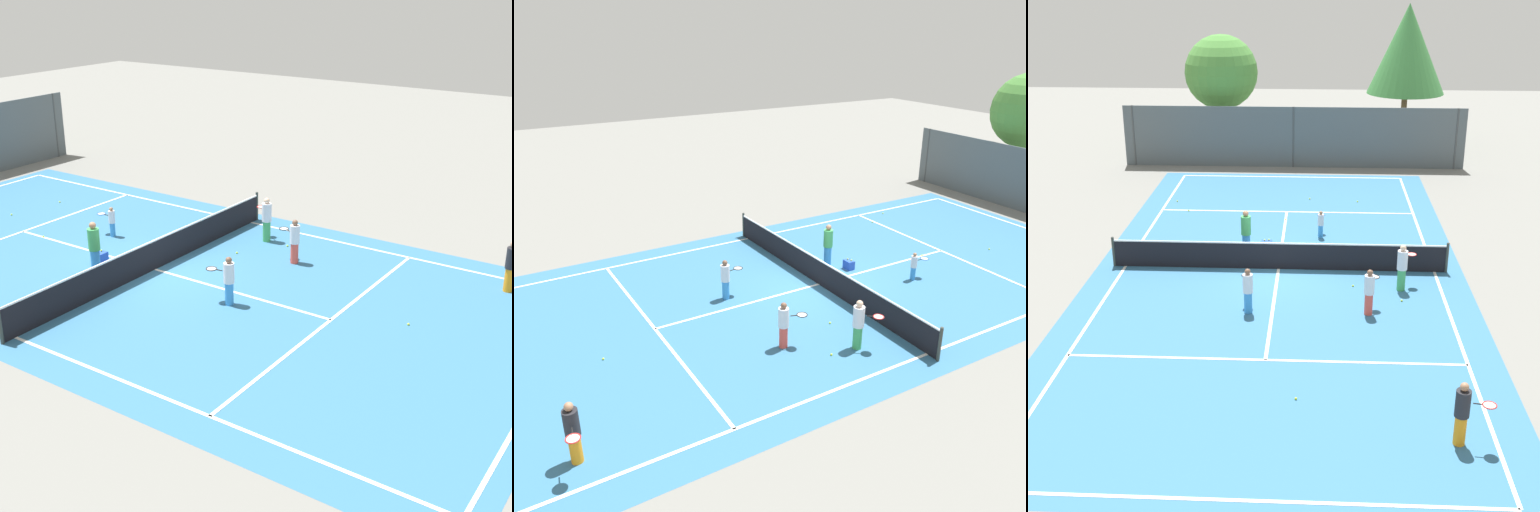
% 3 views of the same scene
% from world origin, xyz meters
% --- Properties ---
extents(ground_plane, '(80.00, 80.00, 0.00)m').
position_xyz_m(ground_plane, '(0.00, 0.00, 0.00)').
color(ground_plane, slate).
extents(court_surface, '(13.00, 25.00, 0.01)m').
position_xyz_m(court_surface, '(0.00, 0.00, 0.00)').
color(court_surface, teal).
rests_on(court_surface, ground_plane).
extents(tennis_net, '(11.90, 0.10, 1.10)m').
position_xyz_m(tennis_net, '(0.00, 0.00, 0.51)').
color(tennis_net, '#333833').
rests_on(tennis_net, ground_plane).
extents(perimeter_fence, '(18.00, 0.12, 3.20)m').
position_xyz_m(perimeter_fence, '(0.00, 14.00, 1.60)').
color(perimeter_fence, '#515B60').
rests_on(perimeter_fence, ground_plane).
extents(tree_0, '(4.49, 4.49, 8.08)m').
position_xyz_m(tree_0, '(6.32, 19.38, 5.57)').
color(tree_0, brown).
rests_on(tree_0, ground_plane).
extents(tree_1, '(4.02, 4.02, 6.59)m').
position_xyz_m(tree_1, '(-4.07, 16.65, 4.57)').
color(tree_1, brown).
rests_on(tree_1, ground_plane).
extents(player_0, '(0.34, 0.80, 1.10)m').
position_xyz_m(player_0, '(1.48, 3.33, 0.58)').
color(player_0, '#388CD8').
rests_on(player_0, ground_plane).
extents(player_1, '(0.92, 0.44, 1.59)m').
position_xyz_m(player_1, '(4.65, -9.89, 0.82)').
color(player_1, orange).
rests_on(player_1, ground_plane).
extents(player_2, '(0.37, 0.37, 1.73)m').
position_xyz_m(player_2, '(-1.27, 1.32, 0.88)').
color(player_2, '#388CD8').
rests_on(player_2, ground_plane).
extents(player_3, '(0.43, 0.90, 1.47)m').
position_xyz_m(player_3, '(-0.75, -3.48, 0.76)').
color(player_3, '#388CD8').
rests_on(player_3, ground_plane).
extents(player_4, '(0.56, 0.90, 1.49)m').
position_xyz_m(player_4, '(2.98, -3.42, 0.77)').
color(player_4, '#E54C3F').
rests_on(player_4, ground_plane).
extents(player_5, '(0.75, 0.85, 1.60)m').
position_xyz_m(player_5, '(4.17, -1.57, 0.82)').
color(player_5, '#3FA559').
rests_on(player_5, ground_plane).
extents(ball_crate, '(0.41, 0.30, 0.43)m').
position_xyz_m(ball_crate, '(-0.55, 1.84, 0.18)').
color(ball_crate, blue).
rests_on(ball_crate, ground_plane).
extents(tennis_ball_0, '(0.07, 0.07, 0.07)m').
position_xyz_m(tennis_ball_0, '(0.90, -8.29, 0.03)').
color(tennis_ball_0, '#CCE533').
rests_on(tennis_ball_0, ground_plane).
extents(tennis_ball_1, '(0.07, 0.07, 0.07)m').
position_xyz_m(tennis_ball_1, '(0.00, 5.29, 0.03)').
color(tennis_ball_1, '#CCE533').
rests_on(tennis_ball_1, ground_plane).
extents(tennis_ball_2, '(0.07, 0.07, 0.07)m').
position_xyz_m(tennis_ball_2, '(-4.31, 6.27, 0.03)').
color(tennis_ball_2, '#CCE533').
rests_on(tennis_ball_2, ground_plane).
extents(tennis_ball_3, '(0.07, 0.07, 0.07)m').
position_xyz_m(tennis_ball_3, '(2.59, -1.40, 0.03)').
color(tennis_ball_3, '#CCE533').
rests_on(tennis_ball_3, ground_plane).
extents(tennis_ball_4, '(0.07, 0.07, 0.07)m').
position_xyz_m(tennis_ball_4, '(-5.06, 7.60, 0.03)').
color(tennis_ball_4, '#CCE533').
rests_on(tennis_ball_4, ground_plane).
extents(tennis_ball_5, '(0.07, 0.07, 0.07)m').
position_xyz_m(tennis_ball_5, '(0.98, 8.27, 0.03)').
color(tennis_ball_5, '#CCE533').
rests_on(tennis_ball_5, ground_plane).
extents(tennis_ball_6, '(0.07, 0.07, 0.07)m').
position_xyz_m(tennis_ball_6, '(3.16, 7.96, 0.03)').
color(tennis_ball_6, '#CCE533').
rests_on(tennis_ball_6, ground_plane).
extents(tennis_ball_7, '(0.07, 0.07, 0.07)m').
position_xyz_m(tennis_ball_7, '(4.11, -2.48, 0.03)').
color(tennis_ball_7, '#CCE533').
rests_on(tennis_ball_7, ground_plane).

